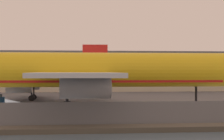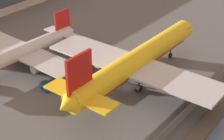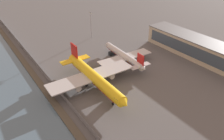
{
  "view_description": "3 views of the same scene",
  "coord_description": "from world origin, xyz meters",
  "views": [
    {
      "loc": [
        -0.45,
        -61.54,
        5.69
      ],
      "look_at": [
        6.8,
        2.58,
        5.88
      ],
      "focal_mm": 70.0,
      "sensor_mm": 36.0,
      "label": 1
    },
    {
      "loc": [
        -59.68,
        -40.44,
        44.68
      ],
      "look_at": [
        -4.23,
        0.99,
        5.94
      ],
      "focal_mm": 60.0,
      "sensor_mm": 36.0,
      "label": 2
    },
    {
      "loc": [
        76.46,
        -41.86,
        58.81
      ],
      "look_at": [
        1.98,
        10.28,
        5.18
      ],
      "focal_mm": 35.0,
      "sensor_mm": 36.0,
      "label": 3
    }
  ],
  "objects": [
    {
      "name": "passenger_jet_silver",
      "position": [
        -8.11,
        25.52,
        4.22
      ],
      "size": [
        37.56,
        32.14,
        11.07
      ],
      "color": "silver",
      "rests_on": "ground"
    },
    {
      "name": "ground_plane",
      "position": [
        0.0,
        0.0,
        0.0
      ],
      "size": [
        500.0,
        500.0,
        0.0
      ],
      "primitive_type": "plane",
      "color": "#565659"
    },
    {
      "name": "terminal_building",
      "position": [
        14.46,
        64.82,
        5.69
      ],
      "size": [
        75.25,
        14.69,
        11.35
      ],
      "color": "#BCB299",
      "rests_on": "ground"
    },
    {
      "name": "perimeter_fence",
      "position": [
        0.0,
        -16.0,
        1.24
      ],
      "size": [
        280.0,
        0.1,
        2.49
      ],
      "color": "slate",
      "rests_on": "ground"
    },
    {
      "name": "shoreline_seawall",
      "position": [
        0.0,
        -20.5,
        0.25
      ],
      "size": [
        320.0,
        3.0,
        0.5
      ],
      "color": "#474238",
      "rests_on": "ground"
    },
    {
      "name": "cargo_jet_yellow",
      "position": [
        2.53,
        -0.64,
        5.69
      ],
      "size": [
        49.58,
        42.13,
        14.9
      ],
      "color": "yellow",
      "rests_on": "ground"
    }
  ]
}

